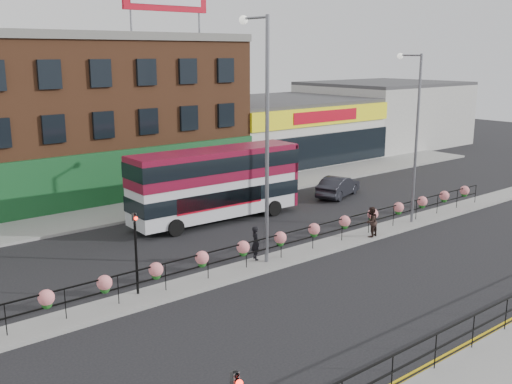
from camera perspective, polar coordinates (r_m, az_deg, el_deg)
ground at (r=27.85m, az=3.94°, el=-6.11°), size 120.00×120.00×0.00m
north_pavement at (r=37.09m, az=-8.86°, el=-1.21°), size 60.00×4.00×0.15m
median at (r=27.82m, az=3.95°, el=-5.96°), size 60.00×1.60×0.15m
yellow_line_inner at (r=22.35m, az=21.64°, el=-12.03°), size 60.00×0.10×0.01m
yellow_line_outer at (r=22.28m, az=22.05°, el=-12.15°), size 60.00×0.10×0.01m
brick_building at (r=41.69m, az=-19.56°, el=6.83°), size 25.00×12.21×10.30m
supermarket at (r=52.19m, az=1.80°, el=5.96°), size 15.00×12.25×5.30m
warehouse_east at (r=62.85m, az=12.01°, el=7.36°), size 14.50×12.00×6.30m
median_railing at (r=27.52m, az=3.98°, el=-4.05°), size 30.04×0.56×1.23m
south_railing at (r=20.18m, az=20.03°, el=-11.69°), size 20.04×0.05×1.12m
double_decker_bus at (r=32.96m, az=-3.78°, el=1.41°), size 10.07×2.78×4.04m
car at (r=39.28m, az=7.84°, el=0.54°), size 4.04×5.02×1.35m
pedestrian_a at (r=26.67m, az=-0.04°, el=-4.88°), size 0.78×0.71×1.53m
pedestrian_b at (r=30.46m, az=10.92°, el=-2.81°), size 0.91×0.79×1.54m
lamp_column_west at (r=25.43m, az=0.68°, el=6.91°), size 0.38×1.85×10.55m
lamp_column_east at (r=32.90m, az=14.79°, el=6.28°), size 0.32×1.58×8.99m
traffic_light_median at (r=22.92m, az=-11.42°, el=-4.11°), size 0.15×0.28×3.65m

